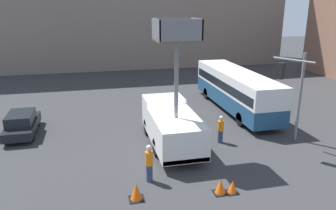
{
  "coord_description": "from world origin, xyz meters",
  "views": [
    {
      "loc": [
        -4.34,
        -17.84,
        8.39
      ],
      "look_at": [
        0.03,
        0.98,
        2.36
      ],
      "focal_mm": 35.0,
      "sensor_mm": 36.0,
      "label": 1
    }
  ],
  "objects_px": {
    "parked_car_curbside": "(22,124)",
    "road_worker_directing": "(221,129)",
    "traffic_light_pole": "(294,85)",
    "traffic_cone_near_truck": "(220,187)",
    "utility_truck": "(171,122)",
    "traffic_cone_mid_road": "(233,187)",
    "traffic_cone_far_side": "(136,192)",
    "road_worker_near_truck": "(149,163)",
    "city_bus": "(236,88)"
  },
  "relations": [
    {
      "from": "parked_car_curbside",
      "to": "road_worker_directing",
      "type": "bearing_deg",
      "value": -18.9
    },
    {
      "from": "traffic_light_pole",
      "to": "traffic_cone_near_truck",
      "type": "height_order",
      "value": "traffic_light_pole"
    },
    {
      "from": "utility_truck",
      "to": "traffic_cone_mid_road",
      "type": "relative_size",
      "value": 12.26
    },
    {
      "from": "utility_truck",
      "to": "road_worker_directing",
      "type": "distance_m",
      "value": 3.2
    },
    {
      "from": "utility_truck",
      "to": "traffic_cone_far_side",
      "type": "bearing_deg",
      "value": -118.96
    },
    {
      "from": "road_worker_near_truck",
      "to": "parked_car_curbside",
      "type": "xyz_separation_m",
      "value": [
        -7.18,
        7.83,
        -0.21
      ]
    },
    {
      "from": "road_worker_directing",
      "to": "traffic_cone_near_truck",
      "type": "relative_size",
      "value": 2.46
    },
    {
      "from": "road_worker_directing",
      "to": "traffic_light_pole",
      "type": "bearing_deg",
      "value": -109.39
    },
    {
      "from": "city_bus",
      "to": "road_worker_near_truck",
      "type": "distance_m",
      "value": 13.02
    },
    {
      "from": "utility_truck",
      "to": "traffic_cone_near_truck",
      "type": "xyz_separation_m",
      "value": [
        0.96,
        -5.57,
        -1.23
      ]
    },
    {
      "from": "parked_car_curbside",
      "to": "traffic_cone_near_truck",
      "type": "bearing_deg",
      "value": -43.44
    },
    {
      "from": "road_worker_near_truck",
      "to": "road_worker_directing",
      "type": "height_order",
      "value": "road_worker_near_truck"
    },
    {
      "from": "road_worker_directing",
      "to": "traffic_cone_far_side",
      "type": "distance_m",
      "value": 7.84
    },
    {
      "from": "city_bus",
      "to": "traffic_cone_mid_road",
      "type": "height_order",
      "value": "city_bus"
    },
    {
      "from": "utility_truck",
      "to": "road_worker_directing",
      "type": "height_order",
      "value": "utility_truck"
    },
    {
      "from": "city_bus",
      "to": "traffic_light_pole",
      "type": "bearing_deg",
      "value": -173.31
    },
    {
      "from": "city_bus",
      "to": "traffic_cone_far_side",
      "type": "xyz_separation_m",
      "value": [
        -9.62,
        -10.99,
        -1.49
      ]
    },
    {
      "from": "road_worker_near_truck",
      "to": "traffic_cone_mid_road",
      "type": "bearing_deg",
      "value": 10.39
    },
    {
      "from": "traffic_cone_near_truck",
      "to": "city_bus",
      "type": "bearing_deg",
      "value": 63.01
    },
    {
      "from": "traffic_cone_far_side",
      "to": "parked_car_curbside",
      "type": "bearing_deg",
      "value": 124.43
    },
    {
      "from": "traffic_light_pole",
      "to": "road_worker_near_truck",
      "type": "xyz_separation_m",
      "value": [
        -9.12,
        -2.47,
        -2.77
      ]
    },
    {
      "from": "parked_car_curbside",
      "to": "traffic_cone_mid_road",
      "type": "bearing_deg",
      "value": -42.15
    },
    {
      "from": "traffic_light_pole",
      "to": "parked_car_curbside",
      "type": "xyz_separation_m",
      "value": [
        -16.31,
        5.37,
        -2.97
      ]
    },
    {
      "from": "road_worker_near_truck",
      "to": "traffic_cone_far_side",
      "type": "relative_size",
      "value": 2.47
    },
    {
      "from": "city_bus",
      "to": "traffic_cone_far_side",
      "type": "relative_size",
      "value": 14.71
    },
    {
      "from": "utility_truck",
      "to": "road_worker_near_truck",
      "type": "xyz_separation_m",
      "value": [
        -2.03,
        -3.77,
        -0.59
      ]
    },
    {
      "from": "road_worker_near_truck",
      "to": "traffic_cone_mid_road",
      "type": "relative_size",
      "value": 3.11
    },
    {
      "from": "traffic_light_pole",
      "to": "traffic_cone_far_side",
      "type": "xyz_separation_m",
      "value": [
        -9.97,
        -3.89,
        -3.38
      ]
    },
    {
      "from": "road_worker_directing",
      "to": "road_worker_near_truck",
      "type": "bearing_deg",
      "value": 121.72
    },
    {
      "from": "parked_car_curbside",
      "to": "traffic_light_pole",
      "type": "bearing_deg",
      "value": -18.21
    },
    {
      "from": "city_bus",
      "to": "road_worker_directing",
      "type": "height_order",
      "value": "city_bus"
    },
    {
      "from": "utility_truck",
      "to": "road_worker_near_truck",
      "type": "height_order",
      "value": "utility_truck"
    },
    {
      "from": "city_bus",
      "to": "road_worker_near_truck",
      "type": "height_order",
      "value": "city_bus"
    },
    {
      "from": "road_worker_directing",
      "to": "traffic_cone_far_side",
      "type": "xyz_separation_m",
      "value": [
        -5.99,
        -5.03,
        -0.51
      ]
    },
    {
      "from": "road_worker_directing",
      "to": "parked_car_curbside",
      "type": "xyz_separation_m",
      "value": [
        -12.33,
        4.22,
        -0.11
      ]
    },
    {
      "from": "utility_truck",
      "to": "city_bus",
      "type": "relative_size",
      "value": 0.66
    },
    {
      "from": "city_bus",
      "to": "road_worker_directing",
      "type": "distance_m",
      "value": 7.05
    },
    {
      "from": "traffic_cone_near_truck",
      "to": "utility_truck",
      "type": "bearing_deg",
      "value": 99.8
    },
    {
      "from": "traffic_cone_far_side",
      "to": "parked_car_curbside",
      "type": "distance_m",
      "value": 11.23
    },
    {
      "from": "traffic_light_pole",
      "to": "parked_car_curbside",
      "type": "distance_m",
      "value": 17.42
    },
    {
      "from": "utility_truck",
      "to": "city_bus",
      "type": "distance_m",
      "value": 8.91
    },
    {
      "from": "utility_truck",
      "to": "road_worker_directing",
      "type": "xyz_separation_m",
      "value": [
        3.12,
        -0.15,
        -0.69
      ]
    },
    {
      "from": "traffic_cone_mid_road",
      "to": "traffic_light_pole",
      "type": "bearing_deg",
      "value": 38.01
    },
    {
      "from": "city_bus",
      "to": "traffic_cone_near_truck",
      "type": "height_order",
      "value": "city_bus"
    },
    {
      "from": "traffic_light_pole",
      "to": "traffic_cone_mid_road",
      "type": "height_order",
      "value": "traffic_light_pole"
    },
    {
      "from": "traffic_cone_mid_road",
      "to": "traffic_cone_far_side",
      "type": "bearing_deg",
      "value": 173.95
    },
    {
      "from": "traffic_cone_near_truck",
      "to": "parked_car_curbside",
      "type": "bearing_deg",
      "value": 136.56
    },
    {
      "from": "utility_truck",
      "to": "road_worker_near_truck",
      "type": "relative_size",
      "value": 3.95
    },
    {
      "from": "road_worker_near_truck",
      "to": "traffic_cone_near_truck",
      "type": "relative_size",
      "value": 2.69
    },
    {
      "from": "road_worker_directing",
      "to": "traffic_cone_mid_road",
      "type": "height_order",
      "value": "road_worker_directing"
    }
  ]
}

